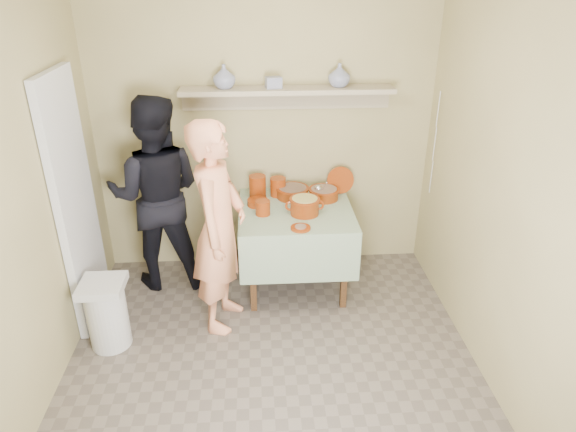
{
  "coord_description": "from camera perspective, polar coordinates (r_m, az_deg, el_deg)",
  "views": [
    {
      "loc": [
        -0.07,
        -2.69,
        2.63
      ],
      "look_at": [
        0.15,
        0.75,
        0.95
      ],
      "focal_mm": 32.0,
      "sensor_mm": 36.0,
      "label": 1
    }
  ],
  "objects": [
    {
      "name": "ground",
      "position": [
        3.77,
        -1.64,
        -18.36
      ],
      "size": [
        3.5,
        3.5,
        0.0
      ],
      "primitive_type": "plane",
      "color": "#63574E",
      "rests_on": "ground"
    },
    {
      "name": "tile_panel",
      "position": [
        4.23,
        -22.53,
        1.19
      ],
      "size": [
        0.06,
        0.7,
        2.0
      ],
      "primitive_type": "cube",
      "color": "silver",
      "rests_on": "ground"
    },
    {
      "name": "plate_stack_a",
      "position": [
        4.6,
        -3.4,
        3.3
      ],
      "size": [
        0.15,
        0.15,
        0.2
      ],
      "primitive_type": "cylinder",
      "color": "maroon",
      "rests_on": "serving_table"
    },
    {
      "name": "plate_stack_b",
      "position": [
        4.62,
        -1.11,
        3.26
      ],
      "size": [
        0.14,
        0.14,
        0.17
      ],
      "primitive_type": "cylinder",
      "color": "maroon",
      "rests_on": "serving_table"
    },
    {
      "name": "bowl_stack",
      "position": [
        4.28,
        -2.82,
        0.93
      ],
      "size": [
        0.12,
        0.12,
        0.12
      ],
      "primitive_type": "cylinder",
      "color": "maroon",
      "rests_on": "serving_table"
    },
    {
      "name": "empty_bowl",
      "position": [
        4.46,
        -3.39,
        1.53
      ],
      "size": [
        0.18,
        0.18,
        0.05
      ],
      "primitive_type": "cylinder",
      "color": "maroon",
      "rests_on": "serving_table"
    },
    {
      "name": "propped_lid",
      "position": [
        4.7,
        5.84,
        3.98
      ],
      "size": [
        0.25,
        0.11,
        0.24
      ],
      "primitive_type": "cylinder",
      "rotation": [
        1.27,
        0.0,
        0.07
      ],
      "color": "maroon",
      "rests_on": "serving_table"
    },
    {
      "name": "vase_right",
      "position": [
        4.46,
        5.72,
        15.31
      ],
      "size": [
        0.19,
        0.19,
        0.19
      ],
      "primitive_type": "imported",
      "rotation": [
        0.0,
        0.0,
        -0.02
      ],
      "color": "navy",
      "rests_on": "wall_shelf"
    },
    {
      "name": "vase_left",
      "position": [
        4.4,
        -7.11,
        15.13
      ],
      "size": [
        0.24,
        0.24,
        0.19
      ],
      "primitive_type": "imported",
      "rotation": [
        0.0,
        0.0,
        0.37
      ],
      "color": "navy",
      "rests_on": "wall_shelf"
    },
    {
      "name": "ceramic_box",
      "position": [
        4.39,
        -1.63,
        14.6
      ],
      "size": [
        0.14,
        0.12,
        0.09
      ],
      "primitive_type": "cube",
      "rotation": [
        0.0,
        0.0,
        0.2
      ],
      "color": "navy",
      "rests_on": "wall_shelf"
    },
    {
      "name": "person_cook",
      "position": [
        3.92,
        -7.67,
        -1.35
      ],
      "size": [
        0.54,
        0.69,
        1.69
      ],
      "primitive_type": "imported",
      "rotation": [
        0.0,
        0.0,
        1.34
      ],
      "color": "#F6976A",
      "rests_on": "ground"
    },
    {
      "name": "person_helper",
      "position": [
        4.56,
        -14.4,
        2.32
      ],
      "size": [
        0.84,
        0.66,
        1.72
      ],
      "primitive_type": "imported",
      "rotation": [
        0.0,
        0.0,
        -3.13
      ],
      "color": "black",
      "rests_on": "ground"
    },
    {
      "name": "room_shell",
      "position": [
        2.88,
        -2.04,
        5.21
      ],
      "size": [
        3.04,
        3.54,
        2.62
      ],
      "color": "tan",
      "rests_on": "ground"
    },
    {
      "name": "serving_table",
      "position": [
        4.46,
        0.85,
        -0.55
      ],
      "size": [
        0.97,
        0.97,
        0.76
      ],
      "color": "#4C2D16",
      "rests_on": "ground"
    },
    {
      "name": "cazuela_meat_a",
      "position": [
        4.59,
        0.5,
        2.75
      ],
      "size": [
        0.3,
        0.3,
        0.1
      ],
      "color": "#611E05",
      "rests_on": "serving_table"
    },
    {
      "name": "cazuela_meat_b",
      "position": [
        4.58,
        4.01,
        2.6
      ],
      "size": [
        0.28,
        0.28,
        0.1
      ],
      "color": "#611E05",
      "rests_on": "serving_table"
    },
    {
      "name": "ladle",
      "position": [
        4.53,
        3.43,
        3.07
      ],
      "size": [
        0.08,
        0.26,
        0.19
      ],
      "color": "silver",
      "rests_on": "cazuela_meat_b"
    },
    {
      "name": "cazuela_rice",
      "position": [
        4.27,
        1.86,
        1.27
      ],
      "size": [
        0.33,
        0.25,
        0.14
      ],
      "color": "#611E05",
      "rests_on": "serving_table"
    },
    {
      "name": "front_plate",
      "position": [
        4.06,
        1.41,
        -1.31
      ],
      "size": [
        0.16,
        0.16,
        0.03
      ],
      "color": "maroon",
      "rests_on": "serving_table"
    },
    {
      "name": "wall_shelf",
      "position": [
        4.46,
        -0.1,
        13.57
      ],
      "size": [
        1.8,
        0.25,
        0.21
      ],
      "color": "tan",
      "rests_on": "room_shell"
    },
    {
      "name": "trash_bin",
      "position": [
        4.15,
        -19.46,
        -10.17
      ],
      "size": [
        0.32,
        0.32,
        0.56
      ],
      "color": "silver",
      "rests_on": "ground"
    },
    {
      "name": "electrical_cord",
      "position": [
        4.66,
        15.98,
        7.72
      ],
      "size": [
        0.01,
        0.05,
        0.9
      ],
      "color": "silver",
      "rests_on": "wall_shelf"
    }
  ]
}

